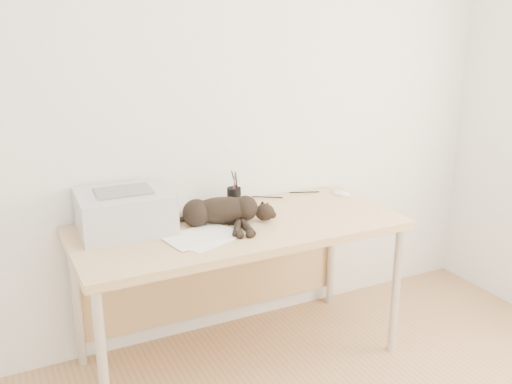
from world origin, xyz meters
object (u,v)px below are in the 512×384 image
printer (125,211)px  mug (156,214)px  pen_cup (234,197)px  cat (219,212)px  mouse (341,192)px  desk (232,243)px

printer → mug: size_ratio=4.92×
printer → pen_cup: 0.61m
cat → mug: cat is taller
mouse → pen_cup: bearing=152.9°
cat → pen_cup: bearing=67.9°
cat → mouse: (0.80, 0.13, -0.04)m
printer → mouse: bearing=0.9°
desk → mouse: 0.74m
mug → printer: bearing=-161.2°
cat → mouse: cat is taller
printer → cat: bearing=-14.4°
cat → printer: bearing=-177.3°
printer → mouse: (1.23, 0.02, -0.08)m
pen_cup → mouse: bearing=-7.5°
desk → printer: size_ratio=3.65×
desk → printer: bearing=172.2°
mug → pen_cup: bearing=6.1°
cat → mug: 0.31m
printer → mouse: printer is taller
desk → cat: bearing=-154.5°
desk → mug: (-0.35, 0.13, 0.17)m
printer → pen_cup: size_ratio=2.30×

